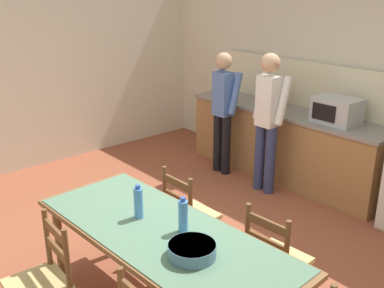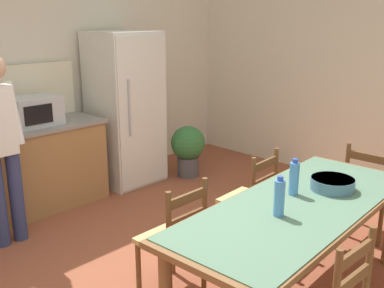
{
  "view_description": "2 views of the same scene",
  "coord_description": "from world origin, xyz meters",
  "px_view_note": "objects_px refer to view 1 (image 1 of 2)",
  "views": [
    {
      "loc": [
        2.79,
        -2.38,
        2.46
      ],
      "look_at": [
        0.19,
        -0.13,
        1.24
      ],
      "focal_mm": 42.0,
      "sensor_mm": 36.0,
      "label": 1
    },
    {
      "loc": [
        -2.09,
        -2.14,
        2.02
      ],
      "look_at": [
        0.18,
        0.04,
        1.12
      ],
      "focal_mm": 42.0,
      "sensor_mm": 36.0,
      "label": 2
    }
  ],
  "objects_px": {
    "chair_side_near_left": "(42,282)",
    "person_at_sink": "(223,107)",
    "dining_table": "(162,240)",
    "serving_bowl": "(192,250)",
    "chair_side_far_right": "(275,260)",
    "microwave": "(337,110)",
    "bottle_near_centre": "(138,203)",
    "person_at_counter": "(268,116)",
    "bottle_off_centre": "(183,216)",
    "paper_bag": "(272,94)",
    "chair_side_far_left": "(188,215)"
  },
  "relations": [
    {
      "from": "chair_side_near_left",
      "to": "person_at_sink",
      "type": "distance_m",
      "value": 3.45
    },
    {
      "from": "dining_table",
      "to": "serving_bowl",
      "type": "bearing_deg",
      "value": -7.01
    },
    {
      "from": "chair_side_far_right",
      "to": "chair_side_near_left",
      "type": "bearing_deg",
      "value": 55.19
    },
    {
      "from": "microwave",
      "to": "chair_side_near_left",
      "type": "distance_m",
      "value": 3.69
    },
    {
      "from": "microwave",
      "to": "dining_table",
      "type": "distance_m",
      "value": 2.95
    },
    {
      "from": "bottle_near_centre",
      "to": "chair_side_near_left",
      "type": "distance_m",
      "value": 0.88
    },
    {
      "from": "serving_bowl",
      "to": "chair_side_near_left",
      "type": "height_order",
      "value": "chair_side_near_left"
    },
    {
      "from": "person_at_counter",
      "to": "dining_table",
      "type": "bearing_deg",
      "value": -156.71
    },
    {
      "from": "bottle_off_centre",
      "to": "chair_side_far_right",
      "type": "distance_m",
      "value": 0.86
    },
    {
      "from": "paper_bag",
      "to": "serving_bowl",
      "type": "relative_size",
      "value": 1.12
    },
    {
      "from": "bottle_near_centre",
      "to": "person_at_counter",
      "type": "bearing_deg",
      "value": 107.41
    },
    {
      "from": "microwave",
      "to": "paper_bag",
      "type": "xyz_separation_m",
      "value": [
        -0.97,
        -0.01,
        0.03
      ]
    },
    {
      "from": "microwave",
      "to": "person_at_sink",
      "type": "distance_m",
      "value": 1.47
    },
    {
      "from": "bottle_near_centre",
      "to": "chair_side_far_right",
      "type": "bearing_deg",
      "value": 45.73
    },
    {
      "from": "bottle_off_centre",
      "to": "person_at_counter",
      "type": "xyz_separation_m",
      "value": [
        -1.13,
        2.26,
        0.06
      ]
    },
    {
      "from": "person_at_counter",
      "to": "serving_bowl",
      "type": "bearing_deg",
      "value": -149.83
    },
    {
      "from": "serving_bowl",
      "to": "chair_side_far_left",
      "type": "distance_m",
      "value": 1.24
    },
    {
      "from": "microwave",
      "to": "chair_side_far_right",
      "type": "bearing_deg",
      "value": -67.59
    },
    {
      "from": "dining_table",
      "to": "bottle_near_centre",
      "type": "distance_m",
      "value": 0.34
    },
    {
      "from": "microwave",
      "to": "person_at_counter",
      "type": "xyz_separation_m",
      "value": [
        -0.6,
        -0.52,
        -0.1
      ]
    },
    {
      "from": "bottle_near_centre",
      "to": "serving_bowl",
      "type": "bearing_deg",
      "value": -3.07
    },
    {
      "from": "paper_bag",
      "to": "bottle_off_centre",
      "type": "bearing_deg",
      "value": -61.62
    },
    {
      "from": "microwave",
      "to": "chair_side_near_left",
      "type": "relative_size",
      "value": 0.55
    },
    {
      "from": "bottle_near_centre",
      "to": "person_at_counter",
      "type": "xyz_separation_m",
      "value": [
        -0.75,
        2.39,
        0.06
      ]
    },
    {
      "from": "microwave",
      "to": "serving_bowl",
      "type": "xyz_separation_m",
      "value": [
        0.81,
        -2.94,
        -0.24
      ]
    },
    {
      "from": "chair_side_near_left",
      "to": "bottle_near_centre",
      "type": "bearing_deg",
      "value": 78.51
    },
    {
      "from": "chair_side_near_left",
      "to": "chair_side_far_left",
      "type": "bearing_deg",
      "value": 95.36
    },
    {
      "from": "serving_bowl",
      "to": "person_at_counter",
      "type": "distance_m",
      "value": 2.8
    },
    {
      "from": "chair_side_far_right",
      "to": "serving_bowl",
      "type": "bearing_deg",
      "value": 81.51
    },
    {
      "from": "microwave",
      "to": "chair_side_far_left",
      "type": "xyz_separation_m",
      "value": [
        -0.1,
        -2.19,
        -0.63
      ]
    },
    {
      "from": "person_at_sink",
      "to": "person_at_counter",
      "type": "height_order",
      "value": "person_at_counter"
    },
    {
      "from": "bottle_near_centre",
      "to": "person_at_sink",
      "type": "height_order",
      "value": "person_at_sink"
    },
    {
      "from": "microwave",
      "to": "paper_bag",
      "type": "height_order",
      "value": "paper_bag"
    },
    {
      "from": "chair_side_near_left",
      "to": "person_at_counter",
      "type": "height_order",
      "value": "person_at_counter"
    },
    {
      "from": "paper_bag",
      "to": "dining_table",
      "type": "distance_m",
      "value": 3.23
    },
    {
      "from": "bottle_near_centre",
      "to": "chair_side_near_left",
      "type": "height_order",
      "value": "bottle_near_centre"
    },
    {
      "from": "dining_table",
      "to": "person_at_sink",
      "type": "relative_size",
      "value": 1.35
    },
    {
      "from": "microwave",
      "to": "dining_table",
      "type": "height_order",
      "value": "microwave"
    },
    {
      "from": "dining_table",
      "to": "bottle_off_centre",
      "type": "distance_m",
      "value": 0.25
    },
    {
      "from": "bottle_near_centre",
      "to": "person_at_counter",
      "type": "distance_m",
      "value": 2.5
    },
    {
      "from": "microwave",
      "to": "bottle_near_centre",
      "type": "distance_m",
      "value": 2.91
    },
    {
      "from": "dining_table",
      "to": "bottle_near_centre",
      "type": "relative_size",
      "value": 8.25
    },
    {
      "from": "paper_bag",
      "to": "person_at_sink",
      "type": "height_order",
      "value": "person_at_sink"
    },
    {
      "from": "chair_side_far_right",
      "to": "dining_table",
      "type": "bearing_deg",
      "value": 55.09
    },
    {
      "from": "bottle_near_centre",
      "to": "chair_side_far_left",
      "type": "xyz_separation_m",
      "value": [
        -0.25,
        0.71,
        -0.46
      ]
    },
    {
      "from": "bottle_off_centre",
      "to": "bottle_near_centre",
      "type": "bearing_deg",
      "value": -161.86
    },
    {
      "from": "paper_bag",
      "to": "bottle_off_centre",
      "type": "relative_size",
      "value": 1.33
    },
    {
      "from": "bottle_off_centre",
      "to": "serving_bowl",
      "type": "relative_size",
      "value": 0.84
    },
    {
      "from": "bottle_off_centre",
      "to": "serving_bowl",
      "type": "xyz_separation_m",
      "value": [
        0.28,
        -0.16,
        -0.07
      ]
    },
    {
      "from": "microwave",
      "to": "paper_bag",
      "type": "distance_m",
      "value": 0.97
    }
  ]
}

